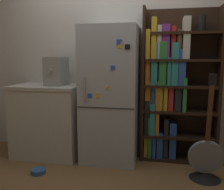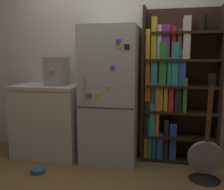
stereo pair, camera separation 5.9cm
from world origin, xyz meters
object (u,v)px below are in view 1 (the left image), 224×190
(refrigerator, at_px, (111,95))
(pet_bowl, at_px, (38,171))
(espresso_machine, at_px, (56,71))
(guitar, at_px, (206,164))
(bookshelf, at_px, (171,87))

(refrigerator, distance_m, pet_bowl, 1.21)
(espresso_machine, relative_size, pet_bowl, 2.21)
(espresso_machine, xyz_separation_m, guitar, (1.81, -0.34, -0.95))
(guitar, distance_m, pet_bowl, 1.83)
(pet_bowl, bearing_deg, refrigerator, 39.02)
(bookshelf, distance_m, pet_bowl, 1.85)
(bookshelf, height_order, pet_bowl, bookshelf)
(refrigerator, relative_size, pet_bowl, 9.99)
(refrigerator, height_order, espresso_machine, refrigerator)
(bookshelf, height_order, espresso_machine, bookshelf)
(espresso_machine, distance_m, guitar, 2.07)
(guitar, height_order, pet_bowl, guitar)
(refrigerator, bearing_deg, bookshelf, 12.68)
(espresso_machine, relative_size, guitar, 0.32)
(espresso_machine, bearing_deg, pet_bowl, -89.89)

